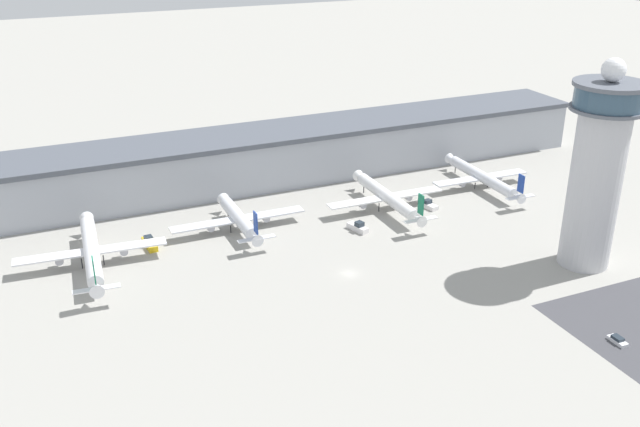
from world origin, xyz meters
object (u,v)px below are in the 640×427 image
at_px(airplane_gate_charlie, 387,197).
at_px(service_truck_fuel, 150,243).
at_px(service_truck_catering, 429,205).
at_px(car_white_wagon, 618,340).
at_px(airplane_gate_delta, 482,177).
at_px(airplane_gate_alpha, 91,251).
at_px(service_truck_baggage, 358,227).
at_px(control_tower, 598,168).
at_px(airplane_gate_bravo, 239,219).

distance_m(airplane_gate_charlie, service_truck_fuel, 71.41).
relative_size(service_truck_catering, car_white_wagon, 1.45).
height_order(airplane_gate_delta, car_white_wagon, airplane_gate_delta).
bearing_deg(airplane_gate_alpha, service_truck_baggage, -6.06).
height_order(control_tower, airplane_gate_bravo, control_tower).
relative_size(airplane_gate_charlie, car_white_wagon, 9.06).
bearing_deg(airplane_gate_alpha, airplane_gate_charlie, 1.28).
distance_m(airplane_gate_bravo, service_truck_fuel, 25.70).
xyz_separation_m(airplane_gate_delta, service_truck_baggage, (-52.09, -13.26, -2.83)).
bearing_deg(service_truck_fuel, airplane_gate_delta, -0.25).
distance_m(airplane_gate_bravo, airplane_gate_charlie, 45.84).
bearing_deg(service_truck_catering, airplane_gate_delta, 16.01).
xyz_separation_m(airplane_gate_alpha, service_truck_baggage, (72.30, -7.68, -3.55)).
bearing_deg(service_truck_fuel, airplane_gate_alpha, -158.91).
xyz_separation_m(airplane_gate_charlie, car_white_wagon, (10.44, -82.75, -3.89)).
height_order(airplane_gate_alpha, car_white_wagon, airplane_gate_alpha).
distance_m(airplane_gate_bravo, airplane_gate_delta, 83.15).
xyz_separation_m(airplane_gate_alpha, service_truck_fuel, (15.71, 6.06, -3.59)).
distance_m(airplane_gate_delta, service_truck_baggage, 53.83).
xyz_separation_m(airplane_gate_charlie, service_truck_fuel, (-71.21, 4.12, -3.45)).
height_order(airplane_gate_delta, service_truck_baggage, airplane_gate_delta).
bearing_deg(airplane_gate_alpha, airplane_gate_bravo, 8.03).
relative_size(airplane_gate_delta, car_white_wagon, 9.17).
bearing_deg(airplane_gate_bravo, airplane_gate_alpha, -171.97).
bearing_deg(control_tower, airplane_gate_delta, 82.06).
relative_size(control_tower, service_truck_catering, 8.15).
xyz_separation_m(service_truck_catering, service_truck_fuel, (-83.98, 7.56, 0.12)).
height_order(control_tower, service_truck_catering, control_tower).
bearing_deg(car_white_wagon, airplane_gate_alpha, 140.31).
bearing_deg(airplane_gate_charlie, service_truck_baggage, -146.66).
height_order(airplane_gate_alpha, service_truck_fuel, airplane_gate_alpha).
height_order(service_truck_fuel, car_white_wagon, service_truck_fuel).
distance_m(airplane_gate_alpha, car_white_wagon, 126.59).
xyz_separation_m(service_truck_fuel, service_truck_baggage, (56.59, -13.73, 0.04)).
bearing_deg(airplane_gate_bravo, car_white_wagon, -57.07).
bearing_deg(airplane_gate_charlie, control_tower, -59.72).
bearing_deg(control_tower, service_truck_fuel, 151.35).
bearing_deg(airplane_gate_delta, airplane_gate_bravo, 179.84).
xyz_separation_m(airplane_gate_charlie, service_truck_baggage, (-14.62, -9.62, -3.41)).
height_order(airplane_gate_delta, service_truck_catering, airplane_gate_delta).
relative_size(control_tower, car_white_wagon, 11.85).
bearing_deg(service_truck_baggage, airplane_gate_delta, 14.28).
xyz_separation_m(service_truck_catering, car_white_wagon, (-2.33, -79.31, -0.32)).
distance_m(service_truck_catering, service_truck_baggage, 28.08).
height_order(airplane_gate_alpha, airplane_gate_charlie, airplane_gate_alpha).
relative_size(control_tower, airplane_gate_alpha, 1.19).
relative_size(airplane_gate_bravo, airplane_gate_delta, 0.95).
height_order(airplane_gate_charlie, service_truck_fuel, airplane_gate_charlie).
xyz_separation_m(airplane_gate_alpha, car_white_wagon, (97.36, -80.81, -4.03)).
distance_m(airplane_gate_delta, service_truck_fuel, 108.72).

